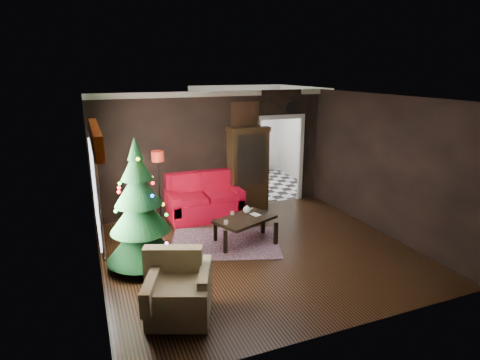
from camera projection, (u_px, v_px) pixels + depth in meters
name	position (u px, v px, depth m)	size (l,w,h in m)	color
floor	(258.00, 252.00, 7.34)	(5.50, 5.50, 0.00)	black
ceiling	(260.00, 98.00, 6.58)	(5.50, 5.50, 0.00)	white
wall_back	(214.00, 152.00, 9.19)	(5.50, 5.50, 0.00)	black
wall_front	(346.00, 231.00, 4.73)	(5.50, 5.50, 0.00)	black
wall_left	(94.00, 197.00, 5.97)	(5.50, 5.50, 0.00)	black
wall_right	(383.00, 166.00, 7.95)	(5.50, 5.50, 0.00)	black
doorway	(279.00, 161.00, 9.90)	(1.10, 0.10, 2.10)	white
left_window	(95.00, 190.00, 6.15)	(0.05, 1.60, 1.40)	white
valance	(96.00, 138.00, 5.96)	(0.12, 2.10, 0.35)	#842805
kitchen_floor	(255.00, 185.00, 11.52)	(3.00, 3.00, 0.00)	silver
kitchen_window	(236.00, 121.00, 12.36)	(0.70, 0.06, 0.70)	white
rug	(225.00, 243.00, 7.71)	(2.07, 1.50, 0.01)	#402C37
loveseat	(205.00, 197.00, 8.89)	(1.70, 0.90, 1.00)	#9C0D07
curio_cabinet	(248.00, 170.00, 9.38)	(0.90, 0.45, 1.90)	black
floor_lamp	(160.00, 189.00, 8.35)	(0.27, 0.27, 1.63)	black
christmas_tree	(139.00, 209.00, 6.49)	(1.18, 1.18, 2.25)	#143519
armchair	(179.00, 287.00, 5.29)	(0.86, 0.86, 0.88)	#D5B680
coffee_table	(245.00, 230.00, 7.65)	(1.12, 0.67, 0.50)	black
teapot	(247.00, 210.00, 7.79)	(0.17, 0.17, 0.16)	silver
cup_a	(232.00, 213.00, 7.76)	(0.07, 0.07, 0.06)	#E7EAC8
cup_b	(226.00, 222.00, 7.28)	(0.08, 0.08, 0.07)	white
book	(252.00, 211.00, 7.67)	(0.15, 0.02, 0.20)	tan
wall_clock	(291.00, 107.00, 9.58)	(0.32, 0.32, 0.06)	silver
painting	(245.00, 115.00, 9.19)	(0.62, 0.05, 0.52)	#C58946
kitchen_counter	(239.00, 162.00, 12.47)	(1.80, 0.60, 0.90)	silver
kitchen_table	(249.00, 177.00, 11.05)	(0.70, 0.70, 0.75)	brown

